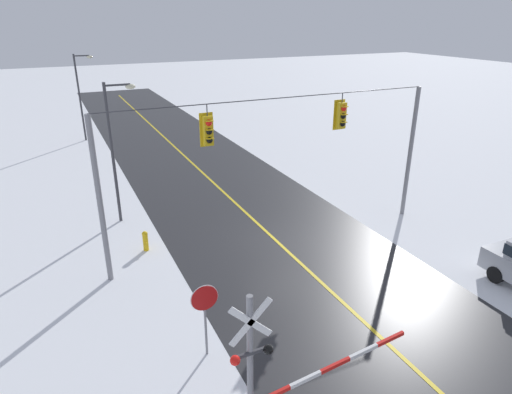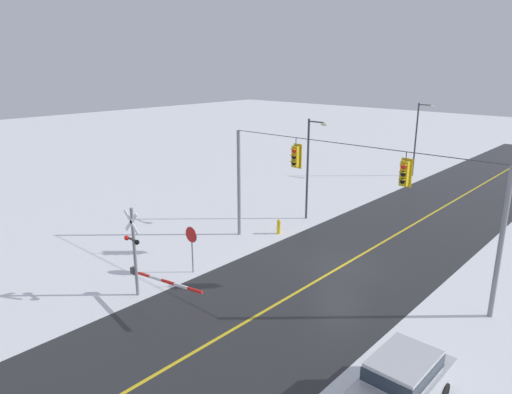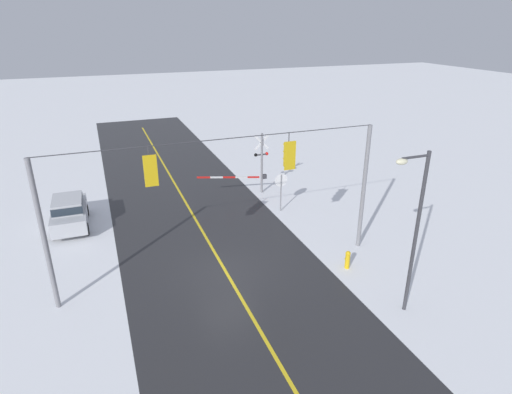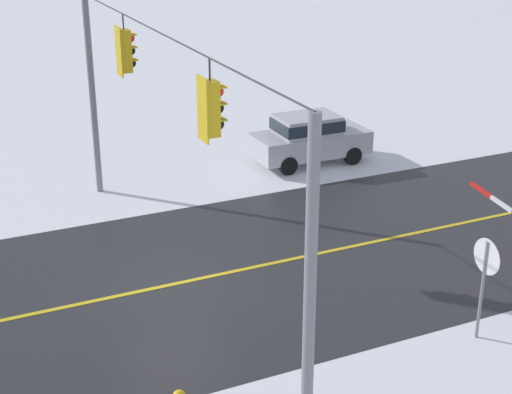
% 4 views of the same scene
% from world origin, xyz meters
% --- Properties ---
extents(ground_plane, '(160.00, 160.00, 0.00)m').
position_xyz_m(ground_plane, '(0.00, 0.00, 0.00)').
color(ground_plane, white).
extents(road_asphalt, '(9.00, 80.00, 0.01)m').
position_xyz_m(road_asphalt, '(0.00, 6.00, 0.00)').
color(road_asphalt, '#28282B').
rests_on(road_asphalt, ground).
extents(lane_centre_line, '(0.14, 72.00, 0.01)m').
position_xyz_m(lane_centre_line, '(0.00, 6.00, 0.01)').
color(lane_centre_line, gold).
rests_on(lane_centre_line, ground).
extents(signal_span, '(14.20, 0.47, 6.22)m').
position_xyz_m(signal_span, '(-0.01, -0.01, 4.02)').
color(signal_span, gray).
rests_on(signal_span, ground).
extents(stop_sign, '(0.80, 0.09, 2.35)m').
position_xyz_m(stop_sign, '(-5.05, -5.31, 1.71)').
color(stop_sign, gray).
rests_on(stop_sign, ground).
extents(railroad_crossing, '(4.80, 0.31, 4.00)m').
position_xyz_m(railroad_crossing, '(-4.65, -8.45, 1.99)').
color(railroad_crossing, gray).
rests_on(railroad_crossing, ground).
extents(parked_car_silver, '(1.85, 4.21, 1.74)m').
position_xyz_m(parked_car_silver, '(6.61, -7.44, 0.95)').
color(parked_car_silver, '#B7BABF').
rests_on(parked_car_silver, ground).
extents(streetlamp_near, '(1.39, 0.28, 6.50)m').
position_xyz_m(streetlamp_near, '(-5.59, 5.07, 3.92)').
color(streetlamp_near, '#38383D').
rests_on(streetlamp_near, ground).
extents(streetlamp_far, '(1.39, 0.28, 6.50)m').
position_xyz_m(streetlamp_far, '(-5.59, 21.43, 3.92)').
color(streetlamp_far, '#38383D').
rests_on(streetlamp_far, ground).
extents(fire_hydrant, '(0.24, 0.31, 0.88)m').
position_xyz_m(fire_hydrant, '(-5.32, 1.64, 0.47)').
color(fire_hydrant, gold).
rests_on(fire_hydrant, ground).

